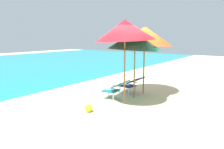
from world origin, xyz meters
name	(u,v)px	position (x,y,z in m)	size (l,w,h in m)	color
ground_plane	(53,82)	(0.00, 4.00, 0.00)	(40.00, 40.00, 0.00)	beige
lounge_chair_left	(115,88)	(-0.48, -0.01, 0.40)	(0.66, 0.94, 0.68)	teal
lounge_chair_right	(132,83)	(0.47, -0.10, 0.40)	(0.61, 0.92, 0.68)	navy
beach_umbrella_left	(125,30)	(-0.77, -0.58, 2.35)	(2.65, 2.65, 2.71)	olive
beach_umbrella_center	(135,41)	(0.06, -0.45, 2.02)	(2.61, 2.60, 2.39)	olive
beach_umbrella_right	(145,36)	(0.77, -0.44, 2.19)	(2.79, 2.80, 2.57)	olive
beach_ball	(89,108)	(-2.01, -0.16, 0.11)	(0.22, 0.22, 0.22)	yellow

